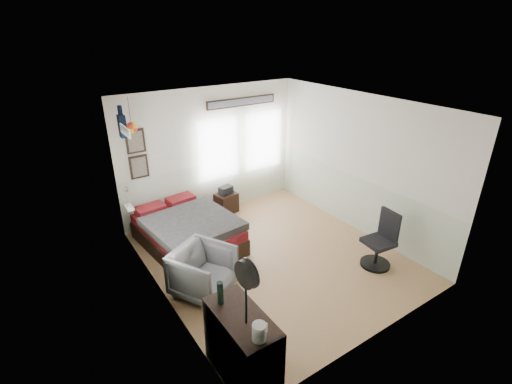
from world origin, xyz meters
TOP-DOWN VIEW (x-y plane):
  - ground_plane at (0.00, 0.00)m, footprint 4.00×4.50m
  - room_shell at (-0.08, 0.19)m, footprint 4.02×4.52m
  - wall_decor at (-1.10, 1.96)m, footprint 3.55×1.32m
  - bed at (-1.11, 1.16)m, footprint 1.59×2.12m
  - dresser at (-1.74, -1.77)m, footprint 0.48×1.00m
  - armchair at (-1.45, -0.17)m, footprint 1.11×1.12m
  - nightstand at (0.16, 1.97)m, footprint 0.49×0.42m
  - task_chair at (1.38, -1.20)m, footprint 0.50×0.50m
  - kettle at (-1.76, -2.16)m, footprint 0.17×0.15m
  - bottle at (-1.83, -1.47)m, footprint 0.07×0.07m
  - stand_fan at (-1.74, -1.89)m, footprint 0.11×0.33m
  - black_bag at (0.16, 1.97)m, footprint 0.33×0.25m

SIDE VIEW (x-z plane):
  - ground_plane at x=0.00m, z-range -0.01..0.00m
  - nightstand at x=0.16m, z-range 0.00..0.44m
  - bed at x=-1.11m, z-range -0.01..0.63m
  - armchair at x=-1.45m, z-range 0.00..0.76m
  - task_chair at x=1.38m, z-range -0.09..0.92m
  - dresser at x=-1.74m, z-range 0.00..0.90m
  - black_bag at x=0.16m, z-range 0.44..0.61m
  - kettle at x=-1.76m, z-range 0.90..1.10m
  - bottle at x=-1.83m, z-range 0.90..1.19m
  - stand_fan at x=-1.74m, z-range 1.12..1.92m
  - room_shell at x=-0.08m, z-range 0.26..2.97m
  - wall_decor at x=-1.10m, z-range 1.38..2.82m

